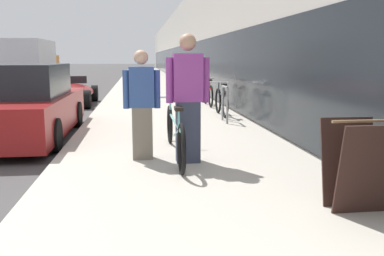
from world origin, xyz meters
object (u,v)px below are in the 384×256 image
Objects in this scene: person_bystander at (142,105)px; moving_truck at (31,63)px; cruiser_bike_nearest at (222,102)px; vintage_roadster_curbside at (69,93)px; cruiser_bike_middle at (208,94)px; parked_sedan_curbside at (23,105)px; sandwich_board_sign at (357,165)px; bike_rack_hoop at (225,100)px; person_rider at (188,99)px; tandem_bicycle at (175,133)px.

moving_truck is at bearing 107.44° from person_bystander.
vintage_roadster_curbside is at bearing 136.36° from cruiser_bike_nearest.
vintage_roadster_curbside is (-2.44, 8.91, -0.52)m from person_bystander.
cruiser_bike_nearest is 0.96× the size of cruiser_bike_middle.
parked_sedan_curbside is 6.32m from vintage_roadster_curbside.
moving_truck is at bearing 110.49° from sandwich_board_sign.
bike_rack_hoop and cruiser_bike_middle have the same top height.
person_rider is 2.62m from sandwich_board_sign.
person_bystander is at bearing -106.95° from cruiser_bike_middle.
person_bystander is 0.38× the size of vintage_roadster_curbside.
tandem_bicycle is at bearing 9.54° from person_bystander.
bike_rack_hoop is 0.14× the size of moving_truck.
tandem_bicycle is at bearing -113.29° from bike_rack_hoop.
moving_truck is at bearing 116.71° from bike_rack_hoop.
cruiser_bike_middle is at bearing 76.65° from tandem_bicycle.
person_bystander is at bearing -170.46° from tandem_bicycle.
person_rider is 7.39m from cruiser_bike_middle.
person_rider reaches higher than vintage_roadster_curbside.
sandwich_board_sign is 0.14× the size of moving_truck.
parked_sedan_curbside is (-4.30, -0.87, 0.03)m from bike_rack_hoop.
tandem_bicycle is at bearing 113.88° from person_rider.
cruiser_bike_middle is 0.40× the size of vintage_roadster_curbside.
tandem_bicycle is 3.80m from parked_sedan_curbside.
cruiser_bike_middle is at bearing 44.19° from parked_sedan_curbside.
person_bystander is 5.07m from cruiser_bike_nearest.
vintage_roadster_curbside is (-4.53, 4.31, -0.08)m from cruiser_bike_nearest.
sandwich_board_sign is at bearing -90.30° from cruiser_bike_middle.
parked_sedan_curbside is (-4.47, -4.35, 0.18)m from cruiser_bike_middle.
tandem_bicycle is 3.69m from bike_rack_hoop.
parked_sedan_curbside is at bearing -77.41° from moving_truck.
moving_truck is at bearing 109.20° from vintage_roadster_curbside.
sandwich_board_sign is 23.44m from moving_truck.
cruiser_bike_middle is (2.12, 6.94, -0.44)m from person_bystander.
parked_sedan_curbside is at bearing 131.38° from sandwich_board_sign.
bike_rack_hoop is at bearing -92.79° from cruiser_bike_middle.
sandwich_board_sign is (0.12, -5.89, -0.06)m from bike_rack_hoop.
cruiser_bike_nearest is at bearing 24.25° from parked_sedan_curbside.
person_bystander reaches higher than cruiser_bike_nearest.
person_bystander is 0.34× the size of parked_sedan_curbside.
moving_truck reaches higher than sandwich_board_sign.
parked_sedan_curbside is (-3.00, 2.87, -0.37)m from person_rider.
cruiser_bike_nearest is (1.60, 4.52, 0.00)m from tandem_bicycle.
cruiser_bike_nearest is at bearing 70.50° from tandem_bicycle.
person_rider is 0.43× the size of vintage_roadster_curbside.
tandem_bicycle is at bearing -109.50° from cruiser_bike_nearest.
person_rider is at bearing -23.04° from person_bystander.
person_rider is 9.71m from vintage_roadster_curbside.
person_bystander is at bearing -74.70° from vintage_roadster_curbside.
tandem_bicycle is 1.61× the size of cruiser_bike_middle.
sandwich_board_sign is (1.42, -2.15, -0.46)m from person_rider.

